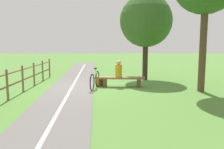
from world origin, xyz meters
TOP-DOWN VIEW (x-y plane):
  - ground_plane at (0.00, 0.00)m, footprint 80.00×80.00m
  - paved_path at (0.84, 4.00)m, footprint 1.96×36.00m
  - path_centre_line at (0.84, 4.00)m, footprint 0.13×32.00m
  - bench at (-1.42, 0.14)m, footprint 2.10×0.67m
  - person_seated at (-1.27, 0.13)m, footprint 0.34×0.34m
  - bicycle at (-0.19, 0.54)m, footprint 0.42×1.71m
  - backpack at (-0.43, -0.12)m, footprint 0.41×0.39m
  - fence_roadside at (2.79, 2.45)m, footprint 0.65×11.59m
  - tree_near_bench at (-2.94, -1.94)m, footprint 2.81×2.81m

SIDE VIEW (x-z plane):
  - ground_plane at x=0.00m, z-range 0.00..0.00m
  - paved_path at x=0.84m, z-range 0.00..0.02m
  - path_centre_line at x=0.84m, z-range 0.02..0.02m
  - backpack at x=-0.43m, z-range 0.00..0.44m
  - bench at x=-1.42m, z-range 0.10..0.55m
  - bicycle at x=-0.19m, z-range -0.07..0.83m
  - fence_roadside at x=2.79m, z-range 0.09..1.17m
  - person_seated at x=-1.27m, z-range 0.41..1.17m
  - tree_near_bench at x=-2.94m, z-range 0.87..5.46m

